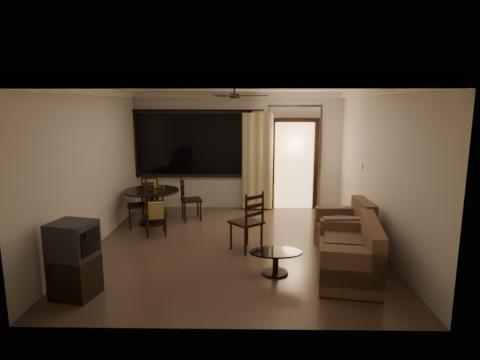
{
  "coord_description": "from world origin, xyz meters",
  "views": [
    {
      "loc": [
        0.21,
        -6.9,
        2.5
      ],
      "look_at": [
        0.09,
        0.2,
        1.17
      ],
      "focal_mm": 30.0,
      "sensor_mm": 36.0,
      "label": 1
    }
  ],
  "objects_px": {
    "dining_chair_south": "(156,220)",
    "tv_cabinet": "(74,259)",
    "dining_chair_north": "(150,202)",
    "coffee_table": "(276,259)",
    "dining_table": "(152,197)",
    "dining_chair_east": "(191,207)",
    "dining_chair_west": "(139,213)",
    "sofa": "(352,255)",
    "armchair": "(347,230)",
    "side_chair": "(247,233)"
  },
  "relations": [
    {
      "from": "dining_chair_south",
      "to": "tv_cabinet",
      "type": "xyz_separation_m",
      "value": [
        -0.49,
        -2.54,
        0.2
      ]
    },
    {
      "from": "dining_chair_north",
      "to": "coffee_table",
      "type": "xyz_separation_m",
      "value": [
        2.69,
        -3.34,
        -0.05
      ]
    },
    {
      "from": "dining_table",
      "to": "dining_chair_east",
      "type": "height_order",
      "value": "dining_chair_east"
    },
    {
      "from": "dining_chair_west",
      "to": "dining_table",
      "type": "bearing_deg",
      "value": 121.45
    },
    {
      "from": "dining_chair_north",
      "to": "coffee_table",
      "type": "distance_m",
      "value": 4.29
    },
    {
      "from": "dining_table",
      "to": "dining_chair_south",
      "type": "xyz_separation_m",
      "value": [
        0.26,
        -0.82,
        -0.27
      ]
    },
    {
      "from": "tv_cabinet",
      "to": "coffee_table",
      "type": "distance_m",
      "value": 2.81
    },
    {
      "from": "dining_chair_north",
      "to": "dining_chair_south",
      "type": "bearing_deg",
      "value": 89.69
    },
    {
      "from": "dining_chair_north",
      "to": "coffee_table",
      "type": "height_order",
      "value": "dining_chair_north"
    },
    {
      "from": "dining_chair_west",
      "to": "sofa",
      "type": "xyz_separation_m",
      "value": [
        3.8,
        -2.44,
        0.05
      ]
    },
    {
      "from": "dining_chair_east",
      "to": "tv_cabinet",
      "type": "bearing_deg",
      "value": 146.53
    },
    {
      "from": "armchair",
      "to": "coffee_table",
      "type": "relative_size",
      "value": 1.11
    },
    {
      "from": "dining_chair_east",
      "to": "side_chair",
      "type": "xyz_separation_m",
      "value": [
        1.23,
        -1.86,
        0.03
      ]
    },
    {
      "from": "side_chair",
      "to": "coffee_table",
      "type": "bearing_deg",
      "value": 72.21
    },
    {
      "from": "dining_table",
      "to": "side_chair",
      "type": "bearing_deg",
      "value": -38.37
    },
    {
      "from": "dining_table",
      "to": "sofa",
      "type": "height_order",
      "value": "dining_table"
    },
    {
      "from": "tv_cabinet",
      "to": "dining_chair_east",
      "type": "bearing_deg",
      "value": 87.46
    },
    {
      "from": "dining_chair_east",
      "to": "coffee_table",
      "type": "xyz_separation_m",
      "value": [
        1.67,
        -2.85,
        -0.05
      ]
    },
    {
      "from": "coffee_table",
      "to": "side_chair",
      "type": "distance_m",
      "value": 1.08
    },
    {
      "from": "dining_table",
      "to": "side_chair",
      "type": "height_order",
      "value": "side_chair"
    },
    {
      "from": "dining_chair_east",
      "to": "tv_cabinet",
      "type": "relative_size",
      "value": 0.94
    },
    {
      "from": "dining_table",
      "to": "dining_chair_east",
      "type": "xyz_separation_m",
      "value": [
        0.8,
        0.25,
        -0.29
      ]
    },
    {
      "from": "armchair",
      "to": "dining_chair_south",
      "type": "bearing_deg",
      "value": 166.74
    },
    {
      "from": "dining_chair_east",
      "to": "side_chair",
      "type": "height_order",
      "value": "side_chair"
    },
    {
      "from": "dining_chair_east",
      "to": "sofa",
      "type": "xyz_separation_m",
      "value": [
        2.78,
        -2.94,
        0.05
      ]
    },
    {
      "from": "dining_table",
      "to": "dining_chair_north",
      "type": "bearing_deg",
      "value": 107.06
    },
    {
      "from": "dining_table",
      "to": "dining_chair_east",
      "type": "relative_size",
      "value": 1.22
    },
    {
      "from": "dining_table",
      "to": "side_chair",
      "type": "distance_m",
      "value": 2.6
    },
    {
      "from": "dining_chair_north",
      "to": "sofa",
      "type": "distance_m",
      "value": 5.13
    },
    {
      "from": "dining_chair_east",
      "to": "dining_chair_north",
      "type": "distance_m",
      "value": 1.14
    },
    {
      "from": "dining_table",
      "to": "tv_cabinet",
      "type": "bearing_deg",
      "value": -93.93
    },
    {
      "from": "dining_chair_east",
      "to": "armchair",
      "type": "distance_m",
      "value": 3.48
    },
    {
      "from": "dining_chair_west",
      "to": "dining_chair_east",
      "type": "relative_size",
      "value": 1.0
    },
    {
      "from": "dining_table",
      "to": "sofa",
      "type": "bearing_deg",
      "value": -36.92
    },
    {
      "from": "coffee_table",
      "to": "side_chair",
      "type": "height_order",
      "value": "side_chair"
    },
    {
      "from": "side_chair",
      "to": "dining_chair_north",
      "type": "bearing_deg",
      "value": -87.63
    },
    {
      "from": "dining_chair_south",
      "to": "sofa",
      "type": "xyz_separation_m",
      "value": [
        3.32,
        -1.87,
        0.03
      ]
    },
    {
      "from": "dining_table",
      "to": "dining_chair_west",
      "type": "height_order",
      "value": "dining_chair_west"
    },
    {
      "from": "dining_chair_west",
      "to": "dining_chair_east",
      "type": "bearing_deg",
      "value": 98.85
    },
    {
      "from": "coffee_table",
      "to": "side_chair",
      "type": "bearing_deg",
      "value": 113.65
    },
    {
      "from": "dining_chair_north",
      "to": "armchair",
      "type": "xyz_separation_m",
      "value": [
        4.0,
        -2.31,
        0.08
      ]
    },
    {
      "from": "dining_chair_south",
      "to": "dining_chair_west",
      "type": "bearing_deg",
      "value": 112.73
    },
    {
      "from": "dining_chair_east",
      "to": "dining_chair_south",
      "type": "relative_size",
      "value": 1.0
    },
    {
      "from": "dining_chair_south",
      "to": "armchair",
      "type": "bearing_deg",
      "value": -29.55
    },
    {
      "from": "dining_chair_south",
      "to": "dining_chair_north",
      "type": "distance_m",
      "value": 1.64
    },
    {
      "from": "dining_table",
      "to": "coffee_table",
      "type": "xyz_separation_m",
      "value": [
        2.46,
        -2.6,
        -0.34
      ]
    },
    {
      "from": "dining_table",
      "to": "armchair",
      "type": "relative_size",
      "value": 1.31
    },
    {
      "from": "coffee_table",
      "to": "dining_chair_south",
      "type": "bearing_deg",
      "value": 141.13
    },
    {
      "from": "tv_cabinet",
      "to": "sofa",
      "type": "xyz_separation_m",
      "value": [
        3.81,
        0.67,
        -0.18
      ]
    },
    {
      "from": "dining_chair_east",
      "to": "dining_chair_south",
      "type": "xyz_separation_m",
      "value": [
        -0.54,
        -1.07,
        0.02
      ]
    }
  ]
}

